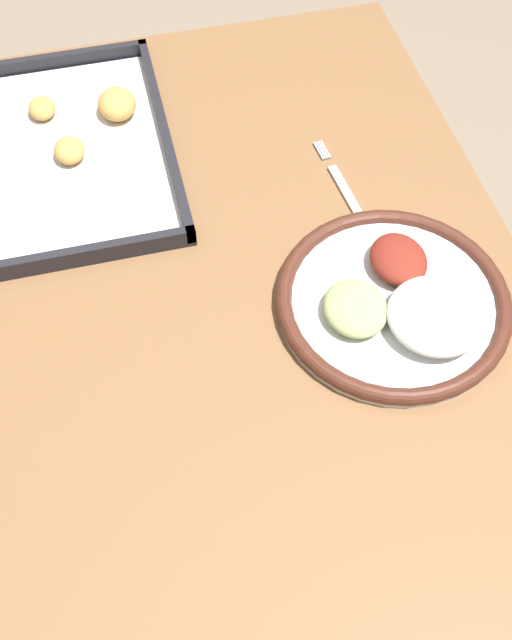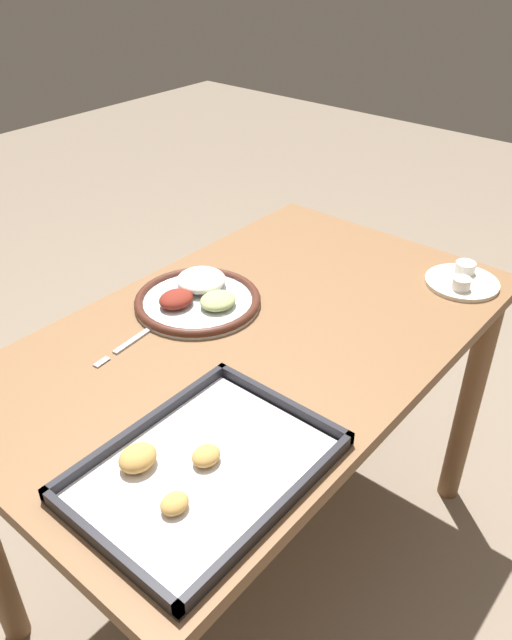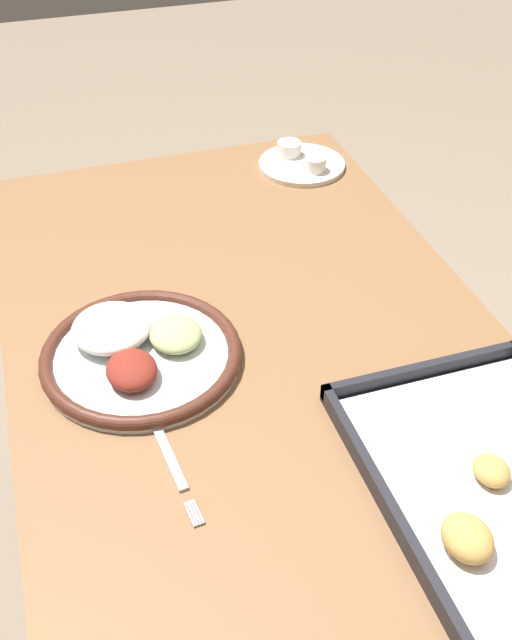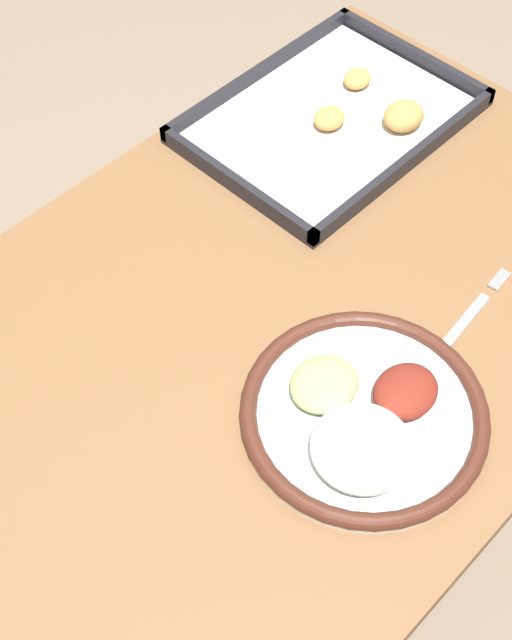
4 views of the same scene
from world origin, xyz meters
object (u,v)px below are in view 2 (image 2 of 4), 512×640
(saucer_plate, at_px, (462,280))
(baking_tray, at_px, (199,468))
(dinner_plate, at_px, (199,297))
(fork, at_px, (137,337))

(saucer_plate, xyz_separation_m, baking_tray, (0.82, -0.06, -0.00))
(dinner_plate, distance_m, saucer_plate, 0.62)
(fork, height_order, saucer_plate, saucer_plate)
(dinner_plate, distance_m, fork, 0.18)
(fork, distance_m, saucer_plate, 0.77)
(saucer_plate, bearing_deg, fork, -33.09)
(dinner_plate, bearing_deg, saucer_plate, 137.73)
(fork, bearing_deg, dinner_plate, 174.36)
(dinner_plate, height_order, fork, dinner_plate)
(dinner_plate, relative_size, saucer_plate, 1.65)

